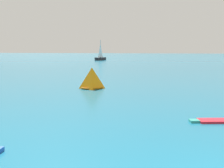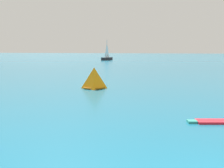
% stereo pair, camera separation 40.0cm
% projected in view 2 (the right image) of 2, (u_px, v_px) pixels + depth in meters
% --- Properties ---
extents(race_marker_buoy, '(1.66, 1.66, 1.49)m').
position_uv_depth(race_marker_buoy, '(94.00, 79.00, 19.63)').
color(race_marker_buoy, orange).
rests_on(race_marker_buoy, ground).
extents(sailboat_left_horizon, '(1.92, 4.39, 5.33)m').
position_uv_depth(sailboat_left_horizon, '(107.00, 57.00, 73.40)').
color(sailboat_left_horizon, black).
rests_on(sailboat_left_horizon, ground).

